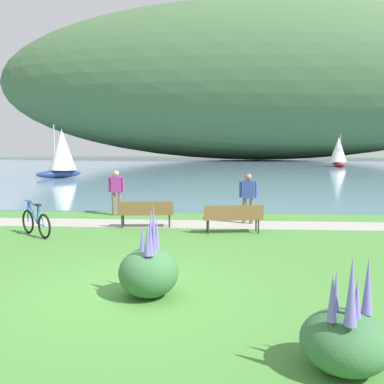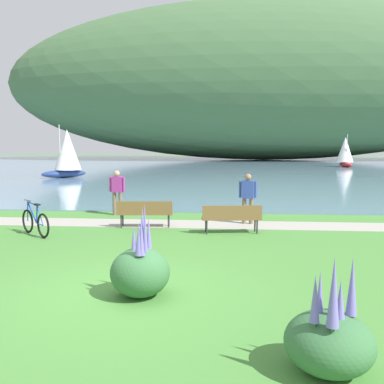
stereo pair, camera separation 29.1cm
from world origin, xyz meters
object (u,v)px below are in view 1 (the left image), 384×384
Objects in this scene: park_bench_near_camera at (233,216)px; person_on_the_grass at (248,195)px; bicycle_leaning_near_bench at (36,222)px; person_at_shoreline at (116,190)px; sailboat_nearest_to_shore at (62,153)px; sailboat_mid_bay at (338,151)px; park_bench_further_along at (146,212)px.

park_bench_near_camera is 1.08× the size of person_on_the_grass.
park_bench_near_camera is at bearing -108.77° from person_on_the_grass.
bicycle_leaning_near_bench is 0.81× the size of person_at_shoreline.
bicycle_leaning_near_bench is at bearing -159.58° from person_on_the_grass.
sailboat_nearest_to_shore is at bearing 108.65° from bicycle_leaning_near_bench.
sailboat_mid_bay reaches higher than bicycle_leaning_near_bench.
sailboat_mid_bay is at bearing 67.12° from park_bench_further_along.
person_on_the_grass is (3.35, 0.91, 0.46)m from park_bench_further_along.
sailboat_nearest_to_shore is at bearing -144.60° from sailboat_mid_bay.
bicycle_leaning_near_bench is 22.69m from sailboat_nearest_to_shore.
sailboat_nearest_to_shore reaches higher than sailboat_mid_bay.
sailboat_nearest_to_shore reaches higher than park_bench_near_camera.
sailboat_mid_bay is (26.70, 18.97, -0.16)m from sailboat_nearest_to_shore.
sailboat_nearest_to_shore is at bearing 122.28° from park_bench_near_camera.
park_bench_further_along is at bearing 25.88° from bicycle_leaning_near_bench.
sailboat_nearest_to_shore is (-8.73, 17.62, 1.04)m from person_at_shoreline.
park_bench_further_along is 22.51m from sailboat_nearest_to_shore.
sailboat_nearest_to_shore reaches higher than park_bench_further_along.
sailboat_mid_bay is at bearing 71.02° from park_bench_near_camera.
person_at_shoreline reaches higher than park_bench_near_camera.
person_on_the_grass is (6.38, 2.38, 0.58)m from bicycle_leaning_near_bench.
person_at_shoreline reaches higher than bicycle_leaning_near_bench.
sailboat_nearest_to_shore is (-13.07, 20.68, 1.50)m from park_bench_near_camera.
park_bench_further_along is (-2.80, 0.71, 0.00)m from park_bench_near_camera.
sailboat_mid_bay reaches higher than person_on_the_grass.
park_bench_near_camera is 5.88m from bicycle_leaning_near_bench.
person_at_shoreline and person_on_the_grass have the same top height.
park_bench_near_camera is 0.44× the size of sailboat_nearest_to_shore.
bicycle_leaning_near_bench is 4.14m from person_at_shoreline.
person_on_the_grass is at bearing 71.23° from park_bench_near_camera.
sailboat_mid_bay reaches higher than park_bench_near_camera.
park_bench_further_along is 42.30m from sailboat_mid_bay.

